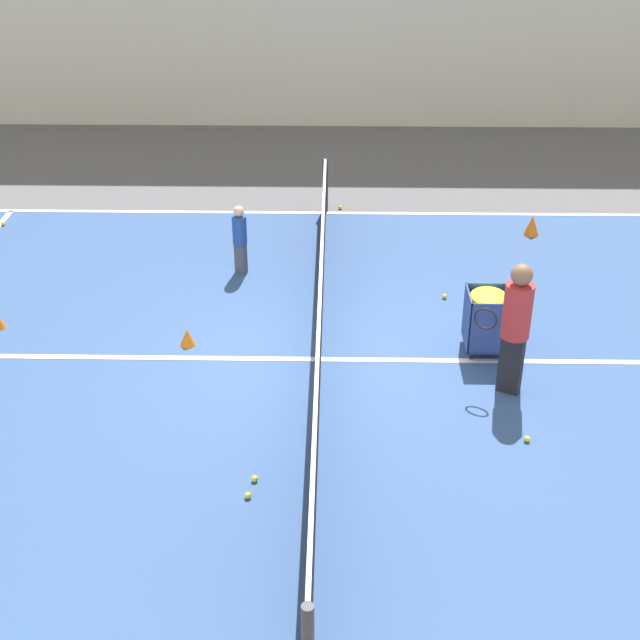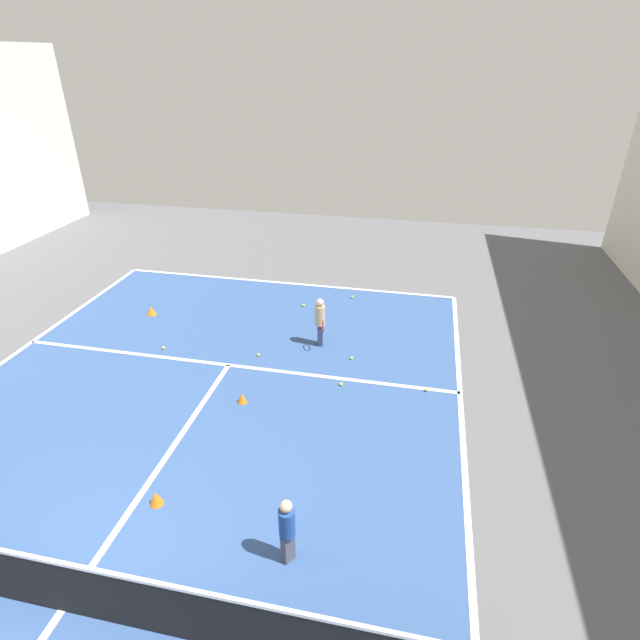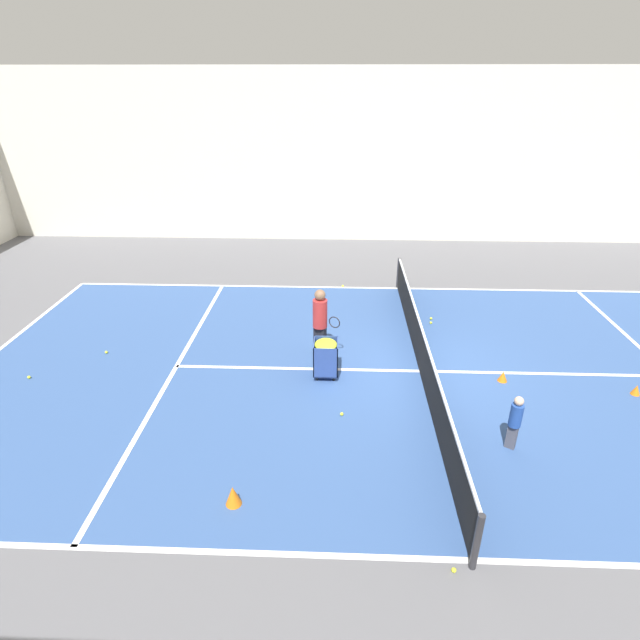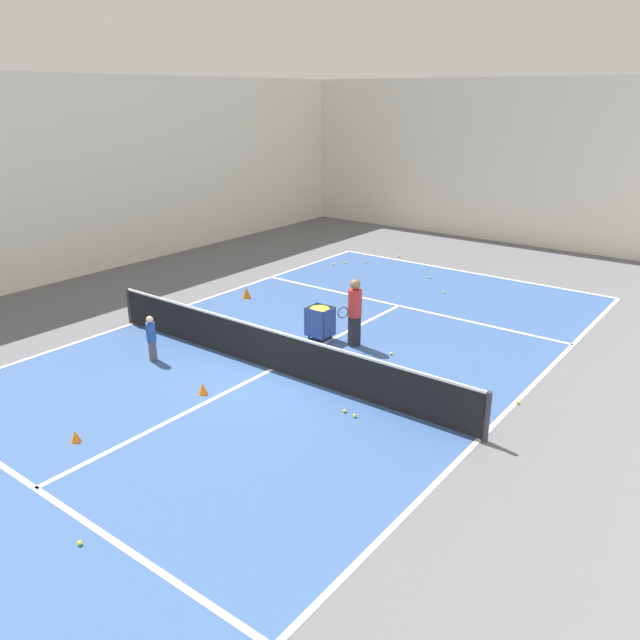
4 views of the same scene
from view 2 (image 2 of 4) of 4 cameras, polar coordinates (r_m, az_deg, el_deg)
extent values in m
plane|color=#5B5B60|center=(7.66, -27.37, -27.36)|extent=(34.40, 34.40, 0.00)
cube|color=#335189|center=(7.66, -27.37, -27.35)|extent=(9.76, 20.10, 0.00)
cube|color=white|center=(14.80, -4.08, 4.25)|extent=(9.76, 0.10, 0.00)
cube|color=white|center=(11.04, -10.40, -5.09)|extent=(9.76, 0.10, 0.00)
cube|color=white|center=(7.66, -27.38, -27.34)|extent=(0.10, 11.05, 0.00)
cube|color=black|center=(7.31, -28.24, -25.20)|extent=(9.86, 0.03, 0.89)
cube|color=white|center=(6.96, -29.17, -22.78)|extent=(9.86, 0.04, 0.05)
cube|color=#2D3351|center=(11.48, 0.00, -1.68)|extent=(0.16, 0.21, 0.53)
cylinder|color=tan|center=(11.24, 0.00, 0.53)|extent=(0.29, 0.29, 0.47)
sphere|color=beige|center=(11.09, 0.00, 2.01)|extent=(0.18, 0.18, 0.18)
torus|color=#B22D2D|center=(11.03, 0.35, -0.72)|extent=(0.10, 0.28, 0.28)
cube|color=#4C4C56|center=(7.20, -3.69, -24.46)|extent=(0.18, 0.20, 0.48)
cylinder|color=#234799|center=(6.85, -3.81, -22.13)|extent=(0.30, 0.30, 0.43)
sphere|color=beige|center=(6.62, -3.90, -20.49)|extent=(0.16, 0.16, 0.16)
cone|color=orange|center=(13.61, -18.74, 1.04)|extent=(0.25, 0.25, 0.23)
cone|color=orange|center=(9.84, -8.92, -8.75)|extent=(0.18, 0.18, 0.22)
cone|color=orange|center=(8.25, -18.25, -18.75)|extent=(0.21, 0.21, 0.23)
sphere|color=yellow|center=(10.29, 12.09, -7.80)|extent=(0.07, 0.07, 0.07)
sphere|color=yellow|center=(11.24, -7.04, -3.96)|extent=(0.07, 0.07, 0.07)
sphere|color=yellow|center=(13.84, 3.69, 2.65)|extent=(0.07, 0.07, 0.07)
sphere|color=yellow|center=(13.35, -1.91, 1.71)|extent=(0.07, 0.07, 0.07)
sphere|color=yellow|center=(10.23, 2.42, -7.33)|extent=(0.07, 0.07, 0.07)
sphere|color=yellow|center=(11.96, -17.43, -3.05)|extent=(0.07, 0.07, 0.07)
sphere|color=yellow|center=(11.06, 3.62, -4.36)|extent=(0.07, 0.07, 0.07)
camera|label=1|loc=(13.74, -68.89, 10.83)|focal=50.00mm
camera|label=3|loc=(5.91, 91.20, -0.64)|focal=28.00mm
camera|label=4|loc=(17.39, -36.06, 22.62)|focal=35.00mm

